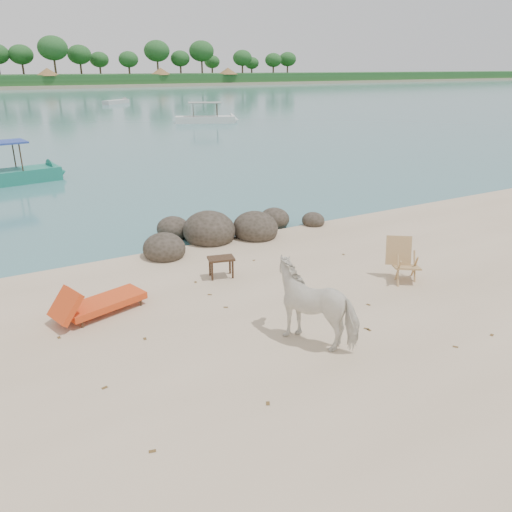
{
  "coord_description": "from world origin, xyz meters",
  "views": [
    {
      "loc": [
        -5.11,
        -7.22,
        5.03
      ],
      "look_at": [
        0.06,
        2.0,
        1.0
      ],
      "focal_mm": 35.0,
      "sensor_mm": 36.0,
      "label": 1
    }
  ],
  "objects": [
    {
      "name": "side_table",
      "position": [
        -0.18,
        3.35,
        0.26
      ],
      "size": [
        0.73,
        0.56,
        0.52
      ],
      "primitive_type": null,
      "rotation": [
        0.0,
        0.0,
        -0.24
      ],
      "color": "black",
      "rests_on": "ground"
    },
    {
      "name": "cow",
      "position": [
        0.12,
        -0.3,
        0.77
      ],
      "size": [
        1.67,
        1.99,
        1.54
      ],
      "primitive_type": "imported",
      "rotation": [
        0.0,
        0.0,
        3.7
      ],
      "color": "white",
      "rests_on": "ground"
    },
    {
      "name": "deck_chair",
      "position": [
        3.71,
        0.9,
        0.53
      ],
      "size": [
        0.98,
        1.0,
        1.06
      ],
      "primitive_type": null,
      "rotation": [
        0.0,
        0.0,
        -0.63
      ],
      "color": "tan",
      "rests_on": "ground"
    },
    {
      "name": "dead_leaves",
      "position": [
        -0.3,
        0.69,
        0.0
      ],
      "size": [
        7.94,
        6.02,
        0.0
      ],
      "color": "brown",
      "rests_on": "ground"
    },
    {
      "name": "lounge_chair",
      "position": [
        -3.21,
        2.86,
        0.32
      ],
      "size": [
        2.28,
        1.34,
        0.65
      ],
      "primitive_type": null,
      "rotation": [
        0.0,
        0.0,
        0.29
      ],
      "color": "#CC4418",
      "rests_on": "ground"
    },
    {
      "name": "boat_mid",
      "position": [
        14.75,
        38.05,
        1.54
      ],
      "size": [
        6.39,
        3.72,
        3.08
      ],
      "primitive_type": null,
      "rotation": [
        0.0,
        0.0,
        -0.39
      ],
      "color": "silver",
      "rests_on": "water"
    },
    {
      "name": "boat_far",
      "position": [
        14.07,
        68.27,
        0.31
      ],
      "size": [
        5.0,
        4.33,
        0.63
      ],
      "primitive_type": null,
      "rotation": [
        0.0,
        0.0,
        0.67
      ],
      "color": "#B8B8B4",
      "rests_on": "water"
    },
    {
      "name": "boulders",
      "position": [
        1.18,
        6.19,
        0.23
      ],
      "size": [
        6.36,
        2.99,
        1.19
      ],
      "rotation": [
        0.0,
        0.0,
        -0.16
      ],
      "color": "#2E281E",
      "rests_on": "ground"
    }
  ]
}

